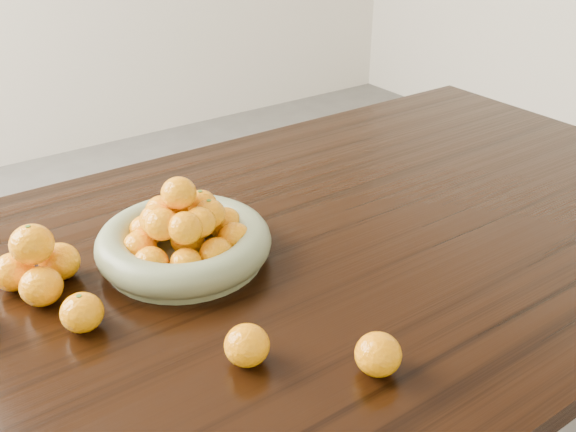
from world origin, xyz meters
TOP-DOWN VIEW (x-y plane):
  - dining_table at (0.00, 0.00)m, footprint 2.00×1.00m
  - fruit_bowl at (-0.12, 0.08)m, footprint 0.29×0.29m
  - orange_pyramid at (-0.34, 0.13)m, footprint 0.13×0.13m
  - loose_orange_0 at (-0.32, -0.01)m, footprint 0.06×0.06m
  - loose_orange_1 at (-0.17, -0.20)m, footprint 0.06×0.06m
  - loose_orange_2 at (-0.04, -0.32)m, footprint 0.06×0.06m

SIDE VIEW (x-z plane):
  - dining_table at x=0.00m, z-range 0.29..1.04m
  - loose_orange_1 at x=-0.17m, z-range 0.75..0.81m
  - loose_orange_0 at x=-0.32m, z-range 0.75..0.81m
  - loose_orange_2 at x=-0.04m, z-range 0.75..0.81m
  - fruit_bowl at x=-0.12m, z-range 0.72..0.87m
  - orange_pyramid at x=-0.34m, z-range 0.74..0.85m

